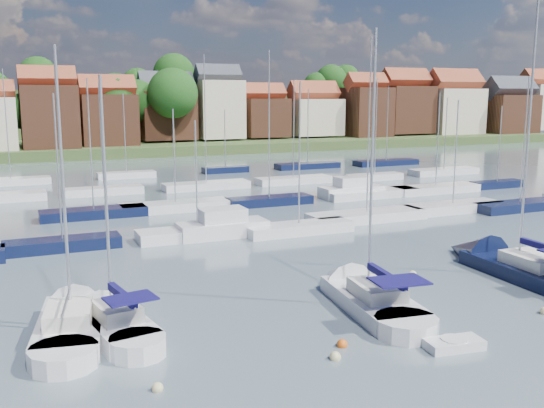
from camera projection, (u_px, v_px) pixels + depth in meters
name	position (u px, v px, depth m)	size (l,w,h in m)	color
ground	(210.00, 194.00, 67.38)	(260.00, 260.00, 0.00)	#415058
sailboat_left	(109.00, 320.00, 28.70)	(3.94, 9.54, 12.71)	silver
sailboat_centre	(361.00, 294.00, 32.39)	(4.37, 11.54, 15.31)	silver
sailboat_navy	(505.00, 264.00, 38.19)	(3.83, 12.92, 17.69)	black
sailboat_far	(73.00, 319.00, 28.91)	(4.60, 10.99, 14.17)	silver
tender	(454.00, 344.00, 26.27)	(2.66, 1.49, 0.55)	silver
buoy_a	(158.00, 391.00, 22.57)	(0.45, 0.45, 0.45)	beige
buoy_b	(335.00, 359.00, 25.26)	(0.49, 0.49, 0.49)	beige
buoy_c	(342.00, 347.00, 26.54)	(0.48, 0.48, 0.48)	#D85914
buoy_e	(413.00, 276.00, 36.90)	(0.49, 0.49, 0.49)	beige
marina_field	(241.00, 196.00, 63.67)	(79.62, 41.41, 15.93)	silver
far_shore_town	(105.00, 121.00, 151.13)	(212.46, 90.00, 22.27)	#3B4824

